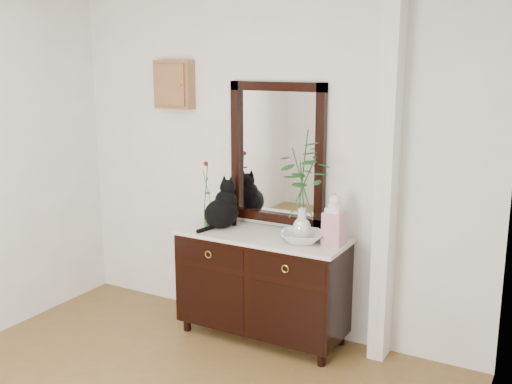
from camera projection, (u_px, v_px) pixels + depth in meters
The scene contains 10 objects.
wall_back at pixel (266, 164), 4.72m from camera, with size 3.60×0.04×2.70m, color white.
pilaster at pixel (387, 177), 4.18m from camera, with size 0.12×0.20×2.70m, color white.
sideboard at pixel (262, 281), 4.65m from camera, with size 1.33×0.52×0.82m.
wall_mirror at pixel (277, 154), 4.64m from camera, with size 0.80×0.06×1.10m.
key_cabinet at pixel (174, 85), 4.96m from camera, with size 0.35×0.10×0.40m, color brown.
cat at pixel (221, 204), 4.72m from camera, with size 0.27×0.33×0.38m, color black, non-canonical shape.
lotus_bowl at pixel (302, 237), 4.36m from camera, with size 0.31×0.31×0.08m, color silver.
vase_branches at pixel (303, 185), 4.28m from camera, with size 0.39×0.39×0.82m, color silver, non-canonical shape.
bud_vase_rose at pixel (206, 194), 4.70m from camera, with size 0.07×0.07×0.54m, color #2D6031, non-canonical shape.
ginger_jar at pixel (334, 219), 4.28m from camera, with size 0.14×0.14×0.38m, color white, non-canonical shape.
Camera 1 is at (2.19, -2.13, 2.16)m, focal length 42.00 mm.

